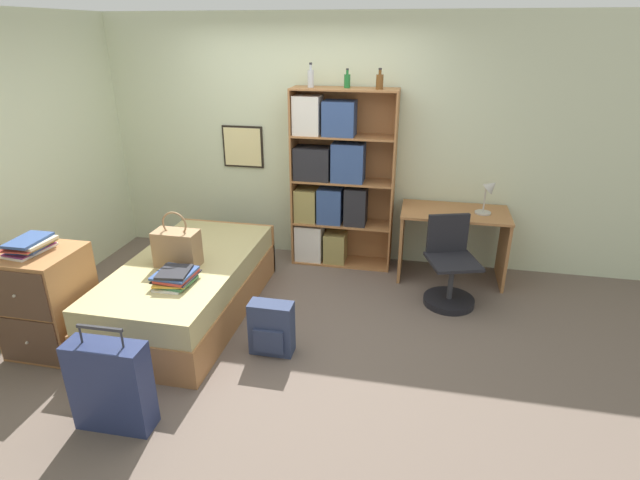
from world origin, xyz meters
name	(u,v)px	position (x,y,z in m)	size (l,w,h in m)	color
ground_plane	(266,321)	(0.00, 0.00, 0.00)	(14.00, 14.00, 0.00)	#66564C
wall_back	(305,141)	(0.00, 1.59, 1.30)	(10.00, 0.09, 2.60)	beige
wall_left	(18,167)	(-2.24, 0.00, 1.30)	(0.06, 10.00, 2.60)	beige
bed	(190,286)	(-0.72, 0.02, 0.26)	(1.02, 2.00, 0.53)	#A36B3D
handbag	(177,248)	(-0.74, -0.09, 0.70)	(0.38, 0.20, 0.49)	#93704C
book_stack_on_bed	(175,277)	(-0.61, -0.41, 0.59)	(0.32, 0.36, 0.12)	silver
suitcase	(111,386)	(-0.58, -1.42, 0.32)	(0.51, 0.20, 0.76)	navy
dresser	(47,301)	(-1.58, -0.72, 0.43)	(0.57, 0.57, 0.85)	#A36B3D
magazine_pile_on_dresser	(30,245)	(-1.62, -0.71, 0.91)	(0.30, 0.38, 0.11)	silver
bookcase	(331,182)	(0.33, 1.36, 0.92)	(1.08, 0.34, 1.89)	#A36B3D
bottle_green	(311,78)	(0.11, 1.36, 1.98)	(0.06, 0.06, 0.23)	#B7BCC1
bottle_brown	(347,80)	(0.48, 1.39, 1.96)	(0.06, 0.06, 0.18)	#1E6B2D
bottle_clear	(380,81)	(0.80, 1.33, 1.97)	(0.07, 0.07, 0.19)	brown
desk	(453,232)	(1.63, 1.24, 0.50)	(1.07, 0.59, 0.74)	#A36B3D
desk_lamp	(490,191)	(1.93, 1.23, 0.97)	(0.21, 0.16, 0.37)	#ADA89E
desk_chair	(449,277)	(1.60, 0.70, 0.26)	(0.55, 0.55, 0.84)	black
backpack	(271,329)	(0.19, -0.43, 0.22)	(0.35, 0.19, 0.44)	#2D3856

